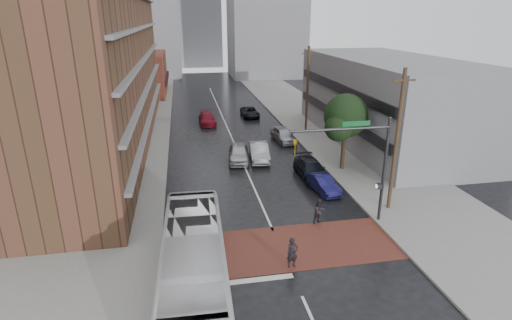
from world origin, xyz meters
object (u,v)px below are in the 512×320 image
object	(u,v)px
car_travel_c	(207,119)
pedestrian_a	(292,253)
car_travel_b	(259,152)
car_parked_mid	(311,169)
car_parked_near	(322,183)
pedestrian_b	(319,211)
transit_bus	(194,271)
car_travel_a	(239,153)
car_parked_far	(283,134)
suv_travel	(250,112)

from	to	relation	value
car_travel_c	pedestrian_a	bearing A→B (deg)	-87.37
car_travel_b	car_parked_mid	distance (m)	6.30
car_parked_near	pedestrian_b	bearing A→B (deg)	-120.65
pedestrian_a	car_parked_mid	distance (m)	13.26
transit_bus	car_travel_c	world-z (taller)	transit_bus
pedestrian_a	car_travel_c	xyz separation A→B (m)	(-2.47, 32.00, -0.18)
car_travel_a	car_parked_far	size ratio (longest dim) A/B	1.00
car_travel_a	car_parked_near	world-z (taller)	car_travel_a
car_parked_far	suv_travel	bearing A→B (deg)	93.10
pedestrian_b	car_parked_far	world-z (taller)	pedestrian_b
car_travel_a	car_parked_mid	bearing A→B (deg)	-35.77
car_travel_b	pedestrian_a	bearing A→B (deg)	-89.52
car_travel_b	car_parked_near	bearing A→B (deg)	-61.04
car_parked_near	car_parked_far	bearing A→B (deg)	80.13
car_parked_near	car_travel_a	bearing A→B (deg)	115.34
suv_travel	car_travel_a	bearing A→B (deg)	-104.31
car_parked_near	car_parked_mid	world-z (taller)	car_parked_mid
car_travel_a	pedestrian_b	bearing A→B (deg)	-67.03
pedestrian_a	suv_travel	distance (m)	35.07
car_travel_a	car_parked_far	bearing A→B (deg)	50.63
suv_travel	car_parked_far	bearing A→B (deg)	-83.26
car_travel_c	car_parked_near	size ratio (longest dim) A/B	1.23
transit_bus	pedestrian_a	size ratio (longest dim) A/B	7.05
pedestrian_a	transit_bus	bearing A→B (deg)	-169.29
car_travel_c	car_parked_far	distance (m)	11.99
pedestrian_a	car_parked_near	distance (m)	10.64
transit_bus	car_parked_far	bearing A→B (deg)	68.70
pedestrian_a	suv_travel	xyz separation A→B (m)	(3.56, 34.89, -0.25)
car_travel_b	transit_bus	bearing A→B (deg)	-104.08
pedestrian_b	car_travel_a	size ratio (longest dim) A/B	0.36
car_travel_b	suv_travel	size ratio (longest dim) A/B	1.06
car_parked_mid	car_parked_far	size ratio (longest dim) A/B	1.09
car_travel_a	car_parked_mid	distance (m)	7.58
pedestrian_b	car_travel_c	world-z (taller)	pedestrian_b
pedestrian_b	car_parked_near	xyz separation A→B (m)	(1.94, 4.88, -0.20)
pedestrian_a	pedestrian_b	world-z (taller)	pedestrian_a
pedestrian_a	car_travel_b	size ratio (longest dim) A/B	0.36
car_travel_b	car_travel_c	world-z (taller)	car_travel_b
car_travel_c	car_parked_mid	xyz separation A→B (m)	(7.50, -19.74, 0.04)
suv_travel	car_parked_near	size ratio (longest dim) A/B	1.16
car_travel_b	car_parked_far	distance (m)	6.54
car_parked_mid	suv_travel	bearing A→B (deg)	92.16
transit_bus	car_travel_c	distance (m)	34.07
car_parked_mid	transit_bus	bearing A→B (deg)	-127.74
pedestrian_a	car_travel_a	xyz separation A→B (m)	(-0.48, 17.47, -0.09)
transit_bus	pedestrian_b	distance (m)	10.65
car_travel_a	car_travel_c	world-z (taller)	car_travel_a
pedestrian_a	car_parked_far	xyz separation A→B (m)	(5.25, 22.83, -0.09)
suv_travel	car_parked_far	size ratio (longest dim) A/B	0.98
car_parked_near	car_parked_mid	xyz separation A→B (m)	(0.00, 2.89, 0.09)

